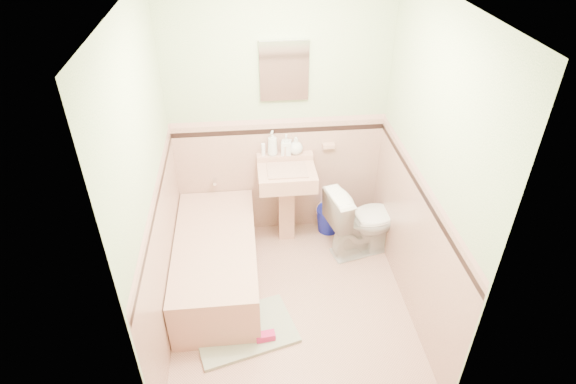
{
  "coord_description": "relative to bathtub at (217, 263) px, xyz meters",
  "views": [
    {
      "loc": [
        -0.32,
        -2.86,
        3.14
      ],
      "look_at": [
        0.0,
        0.25,
        1.0
      ],
      "focal_mm": 29.69,
      "sensor_mm": 36.0,
      "label": 1
    }
  ],
  "objects": [
    {
      "name": "floor",
      "position": [
        0.63,
        -0.33,
        -0.23
      ],
      "size": [
        2.2,
        2.2,
        0.0
      ],
      "primitive_type": "plane",
      "color": "tan",
      "rests_on": "ground"
    },
    {
      "name": "ceiling",
      "position": [
        0.63,
        -0.33,
        2.27
      ],
      "size": [
        2.2,
        2.2,
        0.0
      ],
      "primitive_type": "plane",
      "rotation": [
        3.14,
        0.0,
        0.0
      ],
      "color": "white",
      "rests_on": "ground"
    },
    {
      "name": "wall_back",
      "position": [
        0.63,
        0.77,
        1.02
      ],
      "size": [
        2.5,
        0.0,
        2.5
      ],
      "primitive_type": "plane",
      "rotation": [
        1.57,
        0.0,
        0.0
      ],
      "color": "#F0E8C4",
      "rests_on": "ground"
    },
    {
      "name": "wall_front",
      "position": [
        0.63,
        -1.43,
        1.02
      ],
      "size": [
        2.5,
        0.0,
        2.5
      ],
      "primitive_type": "plane",
      "rotation": [
        -1.57,
        0.0,
        0.0
      ],
      "color": "#F0E8C4",
      "rests_on": "ground"
    },
    {
      "name": "wall_left",
      "position": [
        -0.37,
        -0.33,
        1.02
      ],
      "size": [
        0.0,
        2.5,
        2.5
      ],
      "primitive_type": "plane",
      "rotation": [
        1.57,
        0.0,
        1.57
      ],
      "color": "#F0E8C4",
      "rests_on": "ground"
    },
    {
      "name": "wall_right",
      "position": [
        1.63,
        -0.33,
        1.02
      ],
      "size": [
        0.0,
        2.5,
        2.5
      ],
      "primitive_type": "plane",
      "rotation": [
        1.57,
        0.0,
        -1.57
      ],
      "color": "#F0E8C4",
      "rests_on": "ground"
    },
    {
      "name": "wainscot_back",
      "position": [
        0.63,
        0.76,
        0.38
      ],
      "size": [
        2.0,
        0.0,
        2.0
      ],
      "primitive_type": "plane",
      "rotation": [
        1.57,
        0.0,
        0.0
      ],
      "color": "tan",
      "rests_on": "ground"
    },
    {
      "name": "wainscot_front",
      "position": [
        0.63,
        -1.42,
        0.38
      ],
      "size": [
        2.0,
        0.0,
        2.0
      ],
      "primitive_type": "plane",
      "rotation": [
        -1.57,
        0.0,
        0.0
      ],
      "color": "tan",
      "rests_on": "ground"
    },
    {
      "name": "wainscot_left",
      "position": [
        -0.36,
        -0.33,
        0.38
      ],
      "size": [
        0.0,
        2.2,
        2.2
      ],
      "primitive_type": "plane",
      "rotation": [
        1.57,
        0.0,
        1.57
      ],
      "color": "tan",
      "rests_on": "ground"
    },
    {
      "name": "wainscot_right",
      "position": [
        1.62,
        -0.33,
        0.38
      ],
      "size": [
        0.0,
        2.2,
        2.2
      ],
      "primitive_type": "plane",
      "rotation": [
        1.57,
        0.0,
        -1.57
      ],
      "color": "tan",
      "rests_on": "ground"
    },
    {
      "name": "accent_back",
      "position": [
        0.63,
        0.75,
        0.9
      ],
      "size": [
        2.0,
        0.0,
        2.0
      ],
      "primitive_type": "plane",
      "rotation": [
        1.57,
        0.0,
        0.0
      ],
      "color": "black",
      "rests_on": "ground"
    },
    {
      "name": "accent_front",
      "position": [
        0.63,
        -1.41,
        0.9
      ],
      "size": [
        2.0,
        0.0,
        2.0
      ],
      "primitive_type": "plane",
      "rotation": [
        -1.57,
        0.0,
        0.0
      ],
      "color": "black",
      "rests_on": "ground"
    },
    {
      "name": "accent_left",
      "position": [
        -0.35,
        -0.33,
        0.89
      ],
      "size": [
        0.0,
        2.2,
        2.2
      ],
      "primitive_type": "plane",
      "rotation": [
        1.57,
        0.0,
        1.57
      ],
      "color": "black",
      "rests_on": "ground"
    },
    {
      "name": "accent_right",
      "position": [
        1.61,
        -0.33,
        0.89
      ],
      "size": [
        0.0,
        2.2,
        2.2
      ],
      "primitive_type": "plane",
      "rotation": [
        1.57,
        0.0,
        -1.57
      ],
      "color": "black",
      "rests_on": "ground"
    },
    {
      "name": "cap_back",
      "position": [
        0.63,
        0.75,
        0.99
      ],
      "size": [
        2.0,
        0.0,
        2.0
      ],
      "primitive_type": "plane",
      "rotation": [
        1.57,
        0.0,
        0.0
      ],
      "color": "tan",
      "rests_on": "ground"
    },
    {
      "name": "cap_front",
      "position": [
        0.63,
        -1.41,
        0.99
      ],
      "size": [
        2.0,
        0.0,
        2.0
      ],
      "primitive_type": "plane",
      "rotation": [
        -1.57,
        0.0,
        0.0
      ],
      "color": "tan",
      "rests_on": "ground"
    },
    {
      "name": "cap_left",
      "position": [
        -0.35,
        -0.33,
        1.0
      ],
      "size": [
        0.0,
        2.2,
        2.2
      ],
      "primitive_type": "plane",
      "rotation": [
        1.57,
        0.0,
        1.57
      ],
      "color": "tan",
      "rests_on": "ground"
    },
    {
      "name": "cap_right",
      "position": [
        1.61,
        -0.33,
        1.0
      ],
      "size": [
        0.0,
        2.2,
        2.2
      ],
      "primitive_type": "plane",
      "rotation": [
        1.57,
        0.0,
        -1.57
      ],
      "color": "tan",
      "rests_on": "ground"
    },
    {
      "name": "bathtub",
      "position": [
        0.0,
        0.0,
        0.0
      ],
      "size": [
        0.7,
        1.5,
        0.45
      ],
      "primitive_type": "cube",
      "color": "tan",
      "rests_on": "floor"
    },
    {
      "name": "tub_faucet",
      "position": [
        0.0,
        0.72,
        0.41
      ],
      "size": [
        0.04,
        0.12,
        0.04
      ],
      "primitive_type": "cylinder",
      "rotation": [
        1.57,
        0.0,
        0.0
      ],
      "color": "silver",
      "rests_on": "wall_back"
    },
    {
      "name": "sink",
      "position": [
        0.68,
        0.53,
        0.19
      ],
      "size": [
        0.53,
        0.48,
        0.84
      ],
      "primitive_type": null,
      "color": "tan",
      "rests_on": "floor"
    },
    {
      "name": "sink_faucet",
      "position": [
        0.68,
        0.67,
        0.72
      ],
      "size": [
        0.02,
        0.02,
        0.1
      ],
      "primitive_type": "cylinder",
      "color": "silver",
      "rests_on": "sink"
    },
    {
      "name": "medicine_cabinet",
      "position": [
        0.68,
        0.74,
        1.47
      ],
      "size": [
        0.42,
        0.04,
        0.53
      ],
      "primitive_type": "cube",
      "color": "white",
      "rests_on": "wall_back"
    },
    {
      "name": "soap_dish",
      "position": [
        1.1,
        0.73,
        0.72
      ],
      "size": [
        0.11,
        0.07,
        0.04
      ],
      "primitive_type": "cube",
      "color": "tan",
      "rests_on": "wall_back"
    },
    {
      "name": "soap_bottle_left",
      "position": [
        0.56,
        0.71,
        0.79
      ],
      "size": [
        0.12,
        0.12,
        0.24
      ],
      "primitive_type": "imported",
      "rotation": [
        0.0,
        0.0,
        -0.29
      ],
      "color": "#B2B2B2",
      "rests_on": "sink"
    },
    {
      "name": "soap_bottle_mid",
      "position": [
        0.69,
        0.71,
        0.77
      ],
      "size": [
        0.11,
        0.11,
        0.2
      ],
      "primitive_type": "imported",
      "rotation": [
        0.0,
        0.0,
        -0.18
      ],
      "color": "#B2B2B2",
      "rests_on": "sink"
    },
    {
      "name": "soap_bottle_right",
      "position": [
        0.79,
        0.71,
        0.76
      ],
      "size": [
        0.14,
        0.14,
        0.17
      ],
      "primitive_type": "imported",
      "rotation": [
        0.0,
        0.0,
        -0.04
      ],
      "color": "#B2B2B2",
      "rests_on": "sink"
    },
    {
      "name": "tube",
      "position": [
        0.48,
        0.71,
        0.73
      ],
      "size": [
        0.04,
        0.04,
        0.12
      ],
      "primitive_type": "cylinder",
      "rotation": [
        0.0,
        0.0,
        0.28
      ],
      "color": "white",
      "rests_on": "sink"
    },
    {
      "name": "toilet",
      "position": [
        1.39,
        0.3,
        0.14
      ],
      "size": [
        0.79,
        0.57,
        0.73
      ],
      "primitive_type": "imported",
      "rotation": [
        0.0,
        0.0,
        1.81
      ],
      "color": "white",
      "rests_on": "floor"
    },
    {
      "name": "bucket",
      "position": [
        1.13,
        0.64,
        -0.09
      ],
      "size": [
        0.3,
        0.3,
        0.26
      ],
      "primitive_type": null,
      "rotation": [
        0.0,
        0.0,
        0.16
      ],
      "color": "#11199A",
      "rests_on": "floor"
    },
    {
      "name": "bath_mat",
      "position": [
        0.22,
        -0.6,
        -0.21
      ],
      "size": [
        0.9,
        0.71,
        0.03
      ],
      "primitive_type": "cube",
      "rotation": [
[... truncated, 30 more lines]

